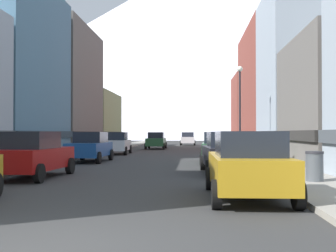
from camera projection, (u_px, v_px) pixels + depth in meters
The scene contains 20 objects.
sidewalk_left at pixel (106, 150), 41.42m from camera, with size 2.50×100.00×0.15m, color gray.
sidewalk_right at pixel (234, 150), 40.66m from camera, with size 2.50×100.00×0.15m, color gray.
storefront_left_3 at pixel (49, 91), 40.63m from camera, with size 8.29×11.63×11.79m.
storefront_left_4 at pixel (80, 121), 52.49m from camera, with size 8.63×11.56×6.68m.
storefront_right_2 at pixel (332, 77), 30.18m from camera, with size 9.87×8.33×11.77m.
storefront_right_3 at pixel (282, 92), 41.42m from camera, with size 7.33×13.94×11.86m.
storefront_right_4 at pixel (261, 112), 53.17m from camera, with size 6.98×8.73×8.94m.
car_left_1 at pixel (32, 155), 16.20m from camera, with size 2.19×4.46×1.78m.
car_left_2 at pixel (90, 147), 25.24m from camera, with size 2.12×4.43×1.78m.
car_left_3 at pixel (116, 143), 33.84m from camera, with size 2.22×4.47×1.78m.
car_right_0 at pixel (248, 165), 11.15m from camera, with size 2.10×4.42×1.78m.
car_right_1 at pixel (227, 152), 17.89m from camera, with size 2.24×4.48×1.78m.
car_right_2 at pixel (219, 147), 23.95m from camera, with size 2.21×4.47×1.78m.
car_driving_0 at pixel (188, 139), 57.97m from camera, with size 2.06×4.40×1.78m.
car_driving_1 at pixel (156, 140), 44.93m from camera, with size 2.06×4.40×1.78m.
trash_bin_right at pixel (315, 166), 13.88m from camera, with size 0.59×0.59×0.98m.
potted_plant_0 at pixel (285, 156), 21.45m from camera, with size 0.47×0.47×0.79m.
pedestrian_0 at pixel (250, 145), 29.02m from camera, with size 0.36×0.36×1.63m.
streetlamp_right at pixel (240, 98), 27.04m from camera, with size 0.36×0.36×5.86m.
mountain_backdrop at pixel (229, 39), 265.04m from camera, with size 356.52×356.52×120.91m, color silver.
Camera 1 is at (2.37, -6.00, 1.75)m, focal length 45.17 mm.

